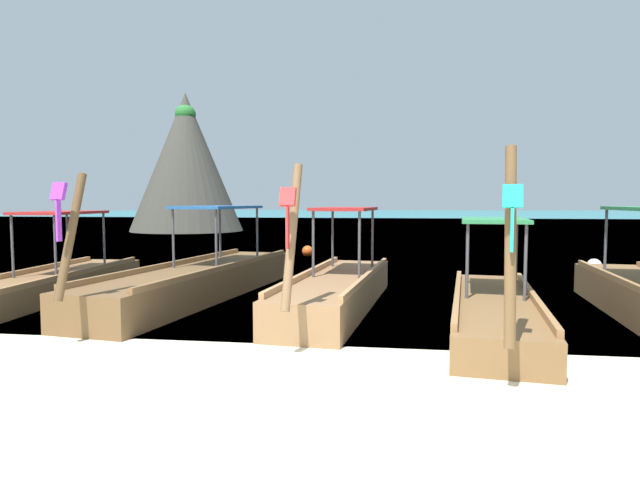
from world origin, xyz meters
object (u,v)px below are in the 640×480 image
object	(u,v)px
longtail_boat_turquoise_ribbon	(494,308)
mooring_buoy_near	(594,266)
karst_rock	(184,165)
mooring_buoy_far	(308,251)
longtail_boat_red_ribbon	(337,289)
longtail_boat_green_ribbon	(40,285)
longtail_boat_violet_ribbon	(200,280)

from	to	relation	value
longtail_boat_turquoise_ribbon	mooring_buoy_near	world-z (taller)	longtail_boat_turquoise_ribbon
karst_rock	mooring_buoy_far	world-z (taller)	karst_rock
longtail_boat_turquoise_ribbon	longtail_boat_red_ribbon	bearing A→B (deg)	156.75
longtail_boat_red_ribbon	karst_rock	world-z (taller)	karst_rock
longtail_boat_green_ribbon	mooring_buoy_near	xyz separation A→B (m)	(12.49, 5.77, -0.10)
longtail_boat_red_ribbon	karst_rock	xyz separation A→B (m)	(-13.03, 24.93, 4.09)
longtail_boat_violet_ribbon	longtail_boat_turquoise_ribbon	distance (m)	5.83
longtail_boat_violet_ribbon	longtail_boat_green_ribbon	bearing A→B (deg)	-166.99
longtail_boat_violet_ribbon	longtail_boat_red_ribbon	xyz separation A→B (m)	(2.93, -0.71, -0.01)
longtail_boat_violet_ribbon	longtail_boat_turquoise_ribbon	size ratio (longest dim) A/B	1.28
longtail_boat_green_ribbon	karst_rock	size ratio (longest dim) A/B	0.77
longtail_boat_green_ribbon	longtail_boat_violet_ribbon	world-z (taller)	longtail_boat_violet_ribbon
longtail_boat_green_ribbon	longtail_boat_turquoise_ribbon	xyz separation A→B (m)	(8.61, -1.12, 0.00)
longtail_boat_violet_ribbon	mooring_buoy_far	bearing A→B (deg)	83.82
longtail_boat_violet_ribbon	longtail_boat_red_ribbon	bearing A→B (deg)	-13.60
mooring_buoy_near	mooring_buoy_far	distance (m)	9.13
karst_rock	mooring_buoy_far	xyz separation A→B (m)	(11.00, -15.88, -4.24)
mooring_buoy_near	mooring_buoy_far	size ratio (longest dim) A/B	1.00
longtail_boat_red_ribbon	mooring_buoy_near	distance (m)	8.69
karst_rock	mooring_buoy_far	distance (m)	19.78
longtail_boat_green_ribbon	longtail_boat_turquoise_ribbon	bearing A→B (deg)	-7.43
longtail_boat_violet_ribbon	mooring_buoy_near	size ratio (longest dim) A/B	18.63
longtail_boat_red_ribbon	longtail_boat_violet_ribbon	bearing A→B (deg)	166.40
longtail_boat_turquoise_ribbon	longtail_boat_violet_ribbon	bearing A→B (deg)	161.72
longtail_boat_red_ribbon	karst_rock	distance (m)	28.42
longtail_boat_turquoise_ribbon	karst_rock	xyz separation A→B (m)	(-15.64, 26.05, 4.15)
longtail_boat_violet_ribbon	longtail_boat_turquoise_ribbon	world-z (taller)	longtail_boat_turquoise_ribbon
longtail_boat_violet_ribbon	longtail_boat_red_ribbon	world-z (taller)	longtail_boat_red_ribbon
longtail_boat_violet_ribbon	karst_rock	xyz separation A→B (m)	(-10.10, 24.22, 4.08)
longtail_boat_violet_ribbon	karst_rock	distance (m)	26.55
mooring_buoy_far	longtail_boat_turquoise_ribbon	bearing A→B (deg)	-65.47
longtail_boat_turquoise_ribbon	karst_rock	distance (m)	30.66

